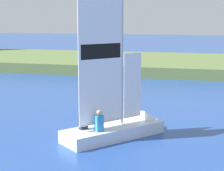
% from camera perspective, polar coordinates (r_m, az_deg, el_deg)
% --- Properties ---
extents(shore_bank, '(80.00, 13.29, 0.84)m').
position_cam_1_polar(shore_bank, '(35.88, 5.08, 3.35)').
color(shore_bank, '#5B703D').
rests_on(shore_bank, ground).
extents(sailboat, '(3.80, 4.31, 6.14)m').
position_cam_1_polar(sailboat, '(15.10, 2.08, -5.50)').
color(sailboat, silver).
rests_on(sailboat, ground).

